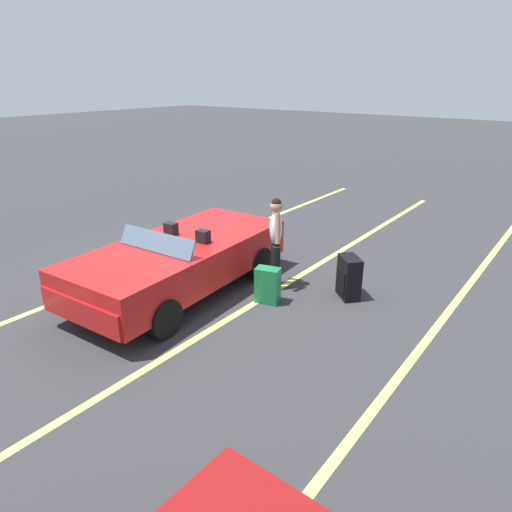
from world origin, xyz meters
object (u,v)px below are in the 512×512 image
(convertible_car, at_px, (172,265))
(suitcase_medium_bright, at_px, (268,285))
(traveler_person, at_px, (276,239))
(suitcase_large_black, at_px, (349,277))

(convertible_car, bearing_deg, suitcase_medium_bright, 115.41)
(convertible_car, distance_m, traveler_person, 1.85)
(convertible_car, relative_size, suitcase_medium_bright, 6.84)
(suitcase_large_black, xyz_separation_m, suitcase_medium_bright, (1.00, -0.99, -0.06))
(suitcase_large_black, bearing_deg, suitcase_medium_bright, -2.98)
(suitcase_large_black, relative_size, traveler_person, 0.45)
(convertible_car, distance_m, suitcase_large_black, 3.03)
(convertible_car, height_order, suitcase_medium_bright, convertible_car)
(suitcase_medium_bright, bearing_deg, suitcase_large_black, 119.80)
(suitcase_medium_bright, bearing_deg, convertible_car, -76.22)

